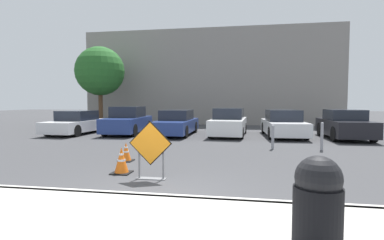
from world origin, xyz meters
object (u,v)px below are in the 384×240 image
(parked_car_nearest, at_px, (77,123))
(trash_bin, at_px, (318,201))
(parked_car_second, at_px, (128,121))
(parked_car_fifth, at_px, (283,124))
(traffic_cone_nearest, at_px, (121,161))
(parked_car_third, at_px, (176,123))
(traffic_cone_second, at_px, (126,152))
(bollard_second, at_px, (322,136))
(road_closed_sign, at_px, (151,148))
(parked_car_sixth, at_px, (345,125))
(bollard_nearest, at_px, (273,136))
(parked_car_fourth, at_px, (229,123))

(parked_car_nearest, distance_m, trash_bin, 16.10)
(parked_car_second, height_order, parked_car_fifth, parked_car_second)
(traffic_cone_nearest, bearing_deg, parked_car_fifth, 60.61)
(traffic_cone_nearest, relative_size, parked_car_third, 0.15)
(traffic_cone_second, bearing_deg, bollard_second, 26.18)
(road_closed_sign, distance_m, trash_bin, 4.40)
(parked_car_second, xyz_separation_m, parked_car_fifth, (8.77, 0.18, -0.07))
(parked_car_fifth, relative_size, trash_bin, 4.22)
(parked_car_sixth, bearing_deg, traffic_cone_second, 39.03)
(bollard_nearest, bearing_deg, parked_car_nearest, 160.40)
(road_closed_sign, distance_m, bollard_nearest, 6.26)
(traffic_cone_second, bearing_deg, trash_bin, -48.66)
(parked_car_nearest, bearing_deg, trash_bin, 132.47)
(traffic_cone_nearest, distance_m, parked_car_fifth, 10.73)
(parked_car_nearest, bearing_deg, bollard_nearest, 162.35)
(parked_car_fourth, bearing_deg, trash_bin, 100.78)
(road_closed_sign, bearing_deg, parked_car_second, 114.80)
(parked_car_nearest, relative_size, parked_car_fifth, 0.95)
(parked_car_sixth, distance_m, bollard_second, 4.51)
(parked_car_second, xyz_separation_m, bollard_second, (9.64, -4.36, -0.16))
(trash_bin, bearing_deg, road_closed_sign, 134.51)
(bollard_second, bearing_deg, parked_car_sixth, 62.89)
(traffic_cone_second, distance_m, parked_car_fifth, 9.71)
(parked_car_nearest, xyz_separation_m, bollard_second, (12.56, -3.82, -0.06))
(road_closed_sign, xyz_separation_m, bollard_second, (5.19, 5.28, -0.19))
(traffic_cone_second, xyz_separation_m, parked_car_fifth, (5.77, 7.80, 0.37))
(parked_car_third, xyz_separation_m, bollard_nearest, (4.88, -4.27, -0.15))
(road_closed_sign, height_order, parked_car_fifth, parked_car_fifth)
(parked_car_fifth, height_order, trash_bin, parked_car_fifth)
(traffic_cone_nearest, relative_size, parked_car_fifth, 0.15)
(bollard_nearest, bearing_deg, trash_bin, -91.81)
(parked_car_fourth, xyz_separation_m, bollard_nearest, (1.96, -4.43, -0.19))
(parked_car_second, bearing_deg, traffic_cone_second, 108.73)
(road_closed_sign, relative_size, bollard_nearest, 1.47)
(parked_car_nearest, height_order, parked_car_fourth, parked_car_fourth)
(parked_car_second, bearing_deg, parked_car_fifth, 178.38)
(parked_car_nearest, relative_size, parked_car_fourth, 1.00)
(parked_car_fifth, bearing_deg, traffic_cone_second, 50.56)
(road_closed_sign, height_order, trash_bin, road_closed_sign)
(parked_car_second, height_order, parked_car_sixth, parked_car_second)
(parked_car_second, bearing_deg, parked_car_sixth, 175.53)
(traffic_cone_nearest, height_order, parked_car_third, parked_car_third)
(parked_car_nearest, bearing_deg, parked_car_third, -173.60)
(bollard_second, bearing_deg, parked_car_nearest, 163.08)
(traffic_cone_second, distance_m, parked_car_nearest, 9.24)
(parked_car_third, relative_size, parked_car_fourth, 1.03)
(parked_car_third, xyz_separation_m, trash_bin, (4.61, -12.69, 0.04))
(parked_car_second, distance_m, parked_car_third, 2.93)
(road_closed_sign, height_order, bollard_second, road_closed_sign)
(bollard_nearest, height_order, bollard_second, bollard_second)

